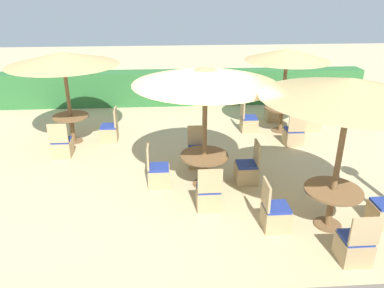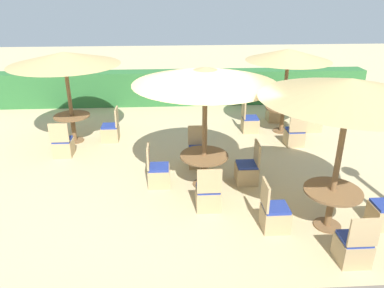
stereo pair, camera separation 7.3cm
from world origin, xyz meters
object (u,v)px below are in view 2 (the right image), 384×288
at_px(round_table_back_left, 73,122).
at_px(round_table_back_right, 283,113).
at_px(patio_chair_back_right_west, 249,123).
at_px(parasol_front_right, 350,89).
at_px(round_table_front_right, 332,199).
at_px(patio_chair_back_right_east, 313,122).
at_px(parasol_back_right, 289,55).
at_px(patio_chair_back_right_south, 295,136).
at_px(parasol_back_left, 64,59).
at_px(patio_chair_front_right_west, 274,215).
at_px(patio_chair_back_left_south, 63,146).
at_px(patio_chair_back_left_east, 111,131).
at_px(round_table_center, 204,162).
at_px(parasol_center, 205,76).
at_px(patio_chair_back_right_north, 274,113).
at_px(patio_chair_center_south, 208,196).
at_px(patio_chair_center_north, 198,155).
at_px(patio_chair_center_west, 158,174).
at_px(patio_chair_center_east, 247,171).
at_px(patio_chair_front_right_south, 353,248).

relative_size(round_table_back_left, round_table_back_right, 0.94).
height_order(patio_chair_back_right_west, parasol_front_right, parasol_front_right).
bearing_deg(round_table_front_right, patio_chair_back_right_east, 73.20).
distance_m(parasol_back_right, patio_chair_back_right_south, 2.21).
relative_size(parasol_back_left, parasol_back_right, 1.18).
xyz_separation_m(round_table_front_right, patio_chair_front_right_west, (-0.98, 0.00, -0.31)).
distance_m(patio_chair_back_left_south, parasol_front_right, 6.79).
relative_size(patio_chair_back_left_east, round_table_front_right, 0.93).
height_order(parasol_front_right, round_table_center, parasol_front_right).
xyz_separation_m(patio_chair_back_right_east, patio_chair_front_right_west, (-2.40, -4.67, 0.00)).
bearing_deg(parasol_center, patio_chair_back_left_east, 131.74).
height_order(round_table_back_left, patio_chair_back_right_south, patio_chair_back_right_south).
relative_size(patio_chair_back_left_east, patio_chair_back_right_west, 1.00).
distance_m(patio_chair_back_right_north, patio_chair_center_south, 5.50).
bearing_deg(round_table_center, patio_chair_back_right_north, 56.69).
height_order(parasol_back_left, patio_chair_center_south, parasol_back_left).
xyz_separation_m(parasol_back_right, patio_chair_back_right_west, (-0.94, 0.04, -1.95)).
height_order(patio_chair_back_left_east, round_table_back_right, patio_chair_back_left_east).
bearing_deg(patio_chair_back_left_east, patio_chair_center_north, -126.05).
distance_m(round_table_center, patio_chair_center_west, 1.02).
relative_size(round_table_back_right, round_table_front_right, 1.02).
bearing_deg(patio_chair_back_right_north, parasol_front_right, 84.82).
bearing_deg(parasol_front_right, parasol_back_right, 84.16).
bearing_deg(patio_chair_center_south, patio_chair_back_left_east, 123.40).
relative_size(patio_chair_center_north, patio_chair_center_east, 1.00).
height_order(parasol_center, patio_chair_center_east, parasol_center).
height_order(patio_chair_back_left_east, patio_chair_center_south, same).
height_order(parasol_front_right, patio_chair_center_north, parasol_front_right).
xyz_separation_m(patio_chair_back_right_south, patio_chair_back_right_east, (0.88, 1.04, 0.00)).
bearing_deg(patio_chair_back_right_west, parasol_back_right, 87.61).
xyz_separation_m(round_table_back_right, round_table_center, (-2.55, -3.01, -0.02)).
bearing_deg(parasol_back_right, parasol_front_right, -95.84).
xyz_separation_m(parasol_back_left, parasol_center, (3.33, -2.63, 0.12)).
distance_m(patio_chair_back_right_south, round_table_front_right, 3.68).
bearing_deg(patio_chair_back_right_west, patio_chair_back_right_south, 43.30).
bearing_deg(patio_chair_back_right_east, patio_chair_center_south, 138.53).
height_order(patio_chair_front_right_west, patio_chair_center_east, same).
height_order(parasol_back_left, patio_chair_back_right_east, parasol_back_left).
height_order(patio_chair_back_right_north, patio_chair_back_right_east, same).
bearing_deg(patio_chair_center_north, round_table_back_left, -27.02).
bearing_deg(patio_chair_front_right_south, round_table_back_left, 136.15).
xyz_separation_m(parasol_back_left, patio_chair_center_south, (3.33, -3.55, -2.00)).
distance_m(round_table_back_right, patio_chair_front_right_west, 4.88).
distance_m(patio_chair_back_left_east, patio_chair_back_right_west, 3.97).
distance_m(parasol_front_right, round_table_front_right, 1.95).
relative_size(patio_chair_back_right_south, patio_chair_center_south, 1.00).
relative_size(parasol_front_right, patio_chair_center_south, 3.03).
bearing_deg(patio_chair_back_left_south, patio_chair_center_north, -12.33).
distance_m(patio_chair_back_left_south, patio_chair_front_right_south, 6.94).
bearing_deg(patio_chair_front_right_west, patio_chair_center_west, -129.09).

